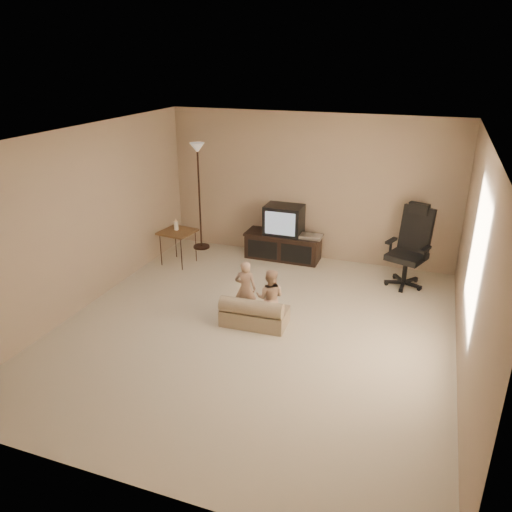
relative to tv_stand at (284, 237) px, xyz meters
The scene contains 9 objects.
floor 2.55m from the tv_stand, 81.77° to the right, with size 5.50×5.50×0.00m, color beige.
room_shell 2.75m from the tv_stand, 81.77° to the right, with size 5.50×5.50×5.50m.
tv_stand is the anchor object (origin of this frame).
office_chair 2.16m from the tv_stand, ahead, with size 0.76×0.78×1.28m.
side_table 1.83m from the tv_stand, 153.31° to the right, with size 0.60×0.60×0.80m.
floor_lamp 1.89m from the tv_stand, behind, with size 0.30×0.30×1.94m.
child_sofa 2.41m from the tv_stand, 82.46° to the right, with size 0.88×0.52×0.42m.
toddler_left 2.16m from the tv_stand, 87.00° to the right, with size 0.29×0.21×0.81m, color tan.
toddler_right 2.34m from the tv_stand, 77.45° to the right, with size 0.39×0.21×0.79m, color tan.
Camera 1 is at (1.97, -5.36, 3.37)m, focal length 35.00 mm.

